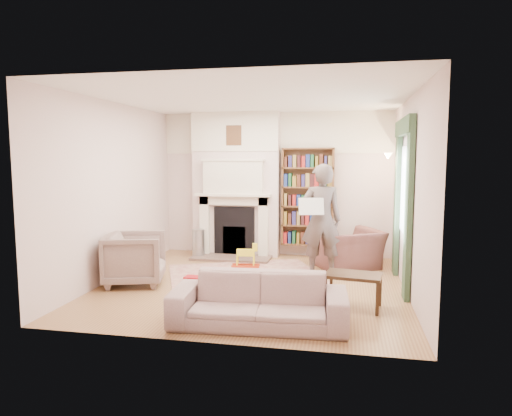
% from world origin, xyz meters
% --- Properties ---
extents(floor, '(4.50, 4.50, 0.00)m').
position_xyz_m(floor, '(0.00, 0.00, 0.00)').
color(floor, brown).
rests_on(floor, ground).
extents(ceiling, '(4.50, 4.50, 0.00)m').
position_xyz_m(ceiling, '(0.00, 0.00, 2.80)').
color(ceiling, white).
rests_on(ceiling, wall_back).
extents(wall_back, '(4.50, 0.00, 4.50)m').
position_xyz_m(wall_back, '(0.00, 2.25, 1.40)').
color(wall_back, beige).
rests_on(wall_back, floor).
extents(wall_front, '(4.50, 0.00, 4.50)m').
position_xyz_m(wall_front, '(0.00, -2.25, 1.40)').
color(wall_front, beige).
rests_on(wall_front, floor).
extents(wall_left, '(0.00, 4.50, 4.50)m').
position_xyz_m(wall_left, '(-2.25, 0.00, 1.40)').
color(wall_left, beige).
rests_on(wall_left, floor).
extents(wall_right, '(0.00, 4.50, 4.50)m').
position_xyz_m(wall_right, '(2.25, 0.00, 1.40)').
color(wall_right, beige).
rests_on(wall_right, floor).
extents(fireplace, '(1.70, 0.58, 2.80)m').
position_xyz_m(fireplace, '(-0.75, 2.05, 1.39)').
color(fireplace, beige).
rests_on(fireplace, floor).
extents(bookcase, '(1.00, 0.24, 1.85)m').
position_xyz_m(bookcase, '(0.65, 2.12, 1.18)').
color(bookcase, brown).
rests_on(bookcase, floor).
extents(window, '(0.02, 0.90, 1.30)m').
position_xyz_m(window, '(2.23, 0.40, 1.45)').
color(window, silver).
rests_on(window, wall_right).
extents(curtain_left, '(0.07, 0.32, 2.40)m').
position_xyz_m(curtain_left, '(2.20, -0.30, 1.20)').
color(curtain_left, '#2E4830').
rests_on(curtain_left, floor).
extents(curtain_right, '(0.07, 0.32, 2.40)m').
position_xyz_m(curtain_right, '(2.20, 1.10, 1.20)').
color(curtain_right, '#2E4830').
rests_on(curtain_right, floor).
extents(pelmet, '(0.09, 1.70, 0.24)m').
position_xyz_m(pelmet, '(2.19, 0.40, 2.38)').
color(pelmet, '#2E4830').
rests_on(pelmet, wall_right).
extents(wall_sconce, '(0.20, 0.24, 0.24)m').
position_xyz_m(wall_sconce, '(2.03, 1.50, 1.90)').
color(wall_sconce, gold).
rests_on(wall_sconce, wall_right).
extents(rug, '(2.94, 2.65, 0.01)m').
position_xyz_m(rug, '(-0.25, 0.53, 0.01)').
color(rug, beige).
rests_on(rug, floor).
extents(armchair_reading, '(1.35, 1.30, 0.68)m').
position_xyz_m(armchair_reading, '(1.43, 1.35, 0.34)').
color(armchair_reading, '#542D2D').
rests_on(armchair_reading, floor).
extents(armchair_left, '(1.07, 1.05, 0.79)m').
position_xyz_m(armchair_left, '(-1.78, -0.30, 0.40)').
color(armchair_left, gray).
rests_on(armchair_left, floor).
extents(sofa, '(2.06, 0.91, 0.59)m').
position_xyz_m(sofa, '(0.40, -1.65, 0.29)').
color(sofa, '#B5A596').
rests_on(sofa, floor).
extents(man_reading, '(0.75, 0.57, 1.83)m').
position_xyz_m(man_reading, '(0.98, 0.75, 0.92)').
color(man_reading, '#514440').
rests_on(man_reading, floor).
extents(newspaper, '(0.41, 0.19, 0.27)m').
position_xyz_m(newspaper, '(0.83, 0.55, 1.16)').
color(newspaper, beige).
rests_on(newspaper, man_reading).
extents(coffee_table, '(0.76, 0.55, 0.45)m').
position_xyz_m(coffee_table, '(1.48, -0.82, 0.23)').
color(coffee_table, black).
rests_on(coffee_table, floor).
extents(paraffin_heater, '(0.27, 0.27, 0.55)m').
position_xyz_m(paraffin_heater, '(-1.41, 1.65, 0.28)').
color(paraffin_heater, '#A0A3A8').
rests_on(paraffin_heater, floor).
extents(rocking_horse, '(0.51, 0.25, 0.43)m').
position_xyz_m(rocking_horse, '(-0.34, 1.04, 0.22)').
color(rocking_horse, yellow).
rests_on(rocking_horse, rug).
extents(board_game, '(0.39, 0.39, 0.03)m').
position_xyz_m(board_game, '(-0.05, 0.15, 0.03)').
color(board_game, gold).
rests_on(board_game, rug).
extents(game_box_lid, '(0.29, 0.20, 0.05)m').
position_xyz_m(game_box_lid, '(-0.97, 0.06, 0.04)').
color(game_box_lid, '#A21219').
rests_on(game_box_lid, rug).
extents(comic_annuals, '(0.79, 0.77, 0.02)m').
position_xyz_m(comic_annuals, '(0.13, -0.27, 0.02)').
color(comic_annuals, red).
rests_on(comic_annuals, rug).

